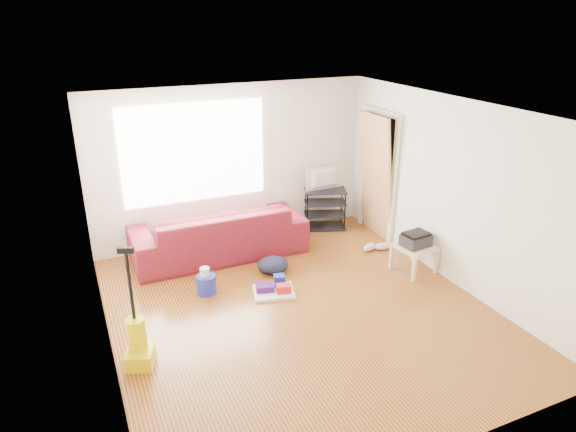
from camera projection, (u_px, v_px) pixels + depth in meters
name	position (u px, v px, depth m)	size (l,w,h in m)	color
room	(300.00, 213.00, 6.15)	(4.51, 5.01, 2.51)	#612E0A
sofa	(220.00, 254.00, 7.94)	(2.60, 1.02, 0.76)	#5F0D1A
tv_stand	(325.00, 209.00, 8.79)	(0.79, 0.61, 0.69)	black
tv	(326.00, 179.00, 8.59)	(0.66, 0.09, 0.38)	black
side_table	(415.00, 250.00, 7.31)	(0.56, 0.56, 0.41)	beige
printer	(416.00, 239.00, 7.25)	(0.41, 0.33, 0.20)	black
bucket	(207.00, 293.00, 6.86)	(0.26, 0.26, 0.26)	#1F2DA5
toilet_paper	(205.00, 280.00, 6.79)	(0.13, 0.13, 0.11)	silver
cleaning_tray	(274.00, 289.00, 6.84)	(0.62, 0.55, 0.19)	white
backpack	(273.00, 272.00, 7.39)	(0.45, 0.36, 0.25)	black
sneakers	(376.00, 247.00, 8.06)	(0.51, 0.26, 0.11)	silver
vacuum	(138.00, 343.00, 5.40)	(0.37, 0.40, 1.34)	#E0C302
door_panel	(372.00, 234.00, 8.65)	(0.04, 0.82, 2.04)	#BF7D4D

